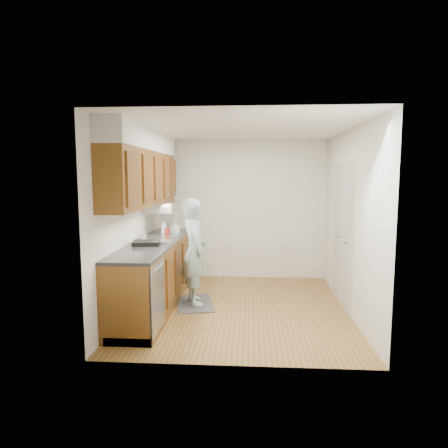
# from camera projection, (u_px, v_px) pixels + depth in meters

# --- Properties ---
(floor) EXTENTS (3.50, 3.50, 0.00)m
(floor) POSITION_uv_depth(u_px,v_px,m) (239.00, 308.00, 5.67)
(floor) COLOR olive
(floor) RESTS_ON ground
(ceiling) EXTENTS (3.50, 3.50, 0.00)m
(ceiling) POSITION_uv_depth(u_px,v_px,m) (239.00, 128.00, 5.37)
(ceiling) COLOR white
(ceiling) RESTS_ON wall_left
(wall_left) EXTENTS (0.02, 3.50, 2.50)m
(wall_left) POSITION_uv_depth(u_px,v_px,m) (133.00, 220.00, 5.62)
(wall_left) COLOR silver
(wall_left) RESTS_ON floor
(wall_right) EXTENTS (0.02, 3.50, 2.50)m
(wall_right) POSITION_uv_depth(u_px,v_px,m) (349.00, 221.00, 5.42)
(wall_right) COLOR silver
(wall_right) RESTS_ON floor
(wall_back) EXTENTS (3.00, 0.02, 2.50)m
(wall_back) POSITION_uv_depth(u_px,v_px,m) (242.00, 210.00, 7.25)
(wall_back) COLOR silver
(wall_back) RESTS_ON floor
(counter) EXTENTS (0.64, 2.80, 1.30)m
(counter) POSITION_uv_depth(u_px,v_px,m) (155.00, 273.00, 5.69)
(counter) COLOR brown
(counter) RESTS_ON floor
(upper_cabinets) EXTENTS (0.47, 2.80, 1.21)m
(upper_cabinets) POSITION_uv_depth(u_px,v_px,m) (144.00, 170.00, 5.57)
(upper_cabinets) COLOR brown
(upper_cabinets) RESTS_ON wall_left
(closet_door) EXTENTS (0.02, 1.22, 2.05)m
(closet_door) POSITION_uv_depth(u_px,v_px,m) (343.00, 234.00, 5.75)
(closet_door) COLOR silver
(closet_door) RESTS_ON wall_right
(floor_mat) EXTENTS (0.67, 0.94, 0.02)m
(floor_mat) POSITION_uv_depth(u_px,v_px,m) (195.00, 303.00, 5.84)
(floor_mat) COLOR #565558
(floor_mat) RESTS_ON floor
(person) EXTENTS (0.60, 0.72, 1.74)m
(person) POSITION_uv_depth(u_px,v_px,m) (194.00, 244.00, 5.73)
(person) COLOR #98B6B9
(person) RESTS_ON floor_mat
(soap_bottle_a) EXTENTS (0.10, 0.10, 0.25)m
(soap_bottle_a) POSITION_uv_depth(u_px,v_px,m) (164.00, 227.00, 6.26)
(soap_bottle_a) COLOR silver
(soap_bottle_a) RESTS_ON counter
(soap_bottle_b) EXTENTS (0.13, 0.13, 0.21)m
(soap_bottle_b) POSITION_uv_depth(u_px,v_px,m) (175.00, 228.00, 6.34)
(soap_bottle_b) COLOR silver
(soap_bottle_b) RESTS_ON counter
(soap_bottle_c) EXTENTS (0.17, 0.17, 0.16)m
(soap_bottle_c) POSITION_uv_depth(u_px,v_px,m) (173.00, 227.00, 6.54)
(soap_bottle_c) COLOR silver
(soap_bottle_c) RESTS_ON counter
(soda_can) EXTENTS (0.08, 0.08, 0.13)m
(soda_can) POSITION_uv_depth(u_px,v_px,m) (167.00, 232.00, 6.10)
(soda_can) COLOR #B4281E
(soda_can) RESTS_ON counter
(steel_can) EXTENTS (0.09, 0.09, 0.13)m
(steel_can) POSITION_uv_depth(u_px,v_px,m) (170.00, 230.00, 6.37)
(steel_can) COLOR #A5A5AA
(steel_can) RESTS_ON counter
(dish_rack) EXTENTS (0.40, 0.35, 0.06)m
(dish_rack) POSITION_uv_depth(u_px,v_px,m) (146.00, 243.00, 5.35)
(dish_rack) COLOR black
(dish_rack) RESTS_ON counter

